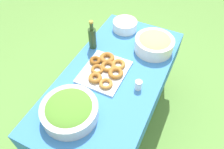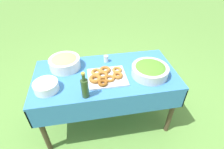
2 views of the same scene
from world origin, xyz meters
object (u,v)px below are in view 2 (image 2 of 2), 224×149
salad_bowl (150,70)px  olive_oil_bottle (85,88)px  donut_platter (106,76)px  plate_stack (46,86)px  pasta_bowl (65,62)px

salad_bowl → olive_oil_bottle: (-0.64, -0.19, 0.04)m
donut_platter → olive_oil_bottle: olive_oil_bottle is taller
salad_bowl → olive_oil_bottle: bearing=-163.2°
salad_bowl → plate_stack: size_ratio=1.66×
salad_bowl → olive_oil_bottle: olive_oil_bottle is taller
plate_stack → olive_oil_bottle: olive_oil_bottle is taller
salad_bowl → donut_platter: bearing=176.2°
pasta_bowl → olive_oil_bottle: bearing=-68.4°
pasta_bowl → donut_platter: pasta_bowl is taller
plate_stack → salad_bowl: bearing=3.0°
olive_oil_bottle → pasta_bowl: bearing=111.6°
pasta_bowl → plate_stack: (-0.15, -0.32, -0.03)m
donut_platter → plate_stack: bearing=-171.7°
salad_bowl → olive_oil_bottle: size_ratio=1.41×
donut_platter → salad_bowl: bearing=-3.8°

